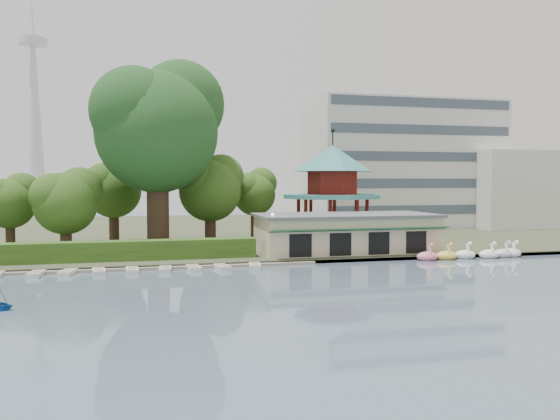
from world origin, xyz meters
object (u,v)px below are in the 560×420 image
object	(u,v)px
boathouse	(346,232)
pavilion	(333,183)
dock	(125,269)
big_tree	(159,122)

from	to	relation	value
boathouse	pavilion	xyz separation A→B (m)	(2.00, 10.03, 5.11)
dock	pavilion	bearing A→B (deg)	31.66
pavilion	boathouse	bearing A→B (deg)	-101.28
dock	boathouse	size ratio (longest dim) A/B	1.83
pavilion	dock	bearing A→B (deg)	-148.34
boathouse	big_tree	bearing A→B (deg)	161.67
boathouse	big_tree	distance (m)	22.97
pavilion	big_tree	bearing A→B (deg)	-169.68
boathouse	pavilion	world-z (taller)	pavilion
dock	big_tree	distance (m)	17.96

